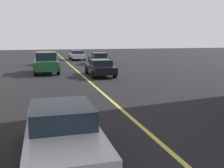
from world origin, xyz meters
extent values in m
cube|color=#D8C64C|center=(20.00, 0.00, 0.00)|extent=(80.00, 0.16, 0.01)
cube|color=black|center=(26.38, -1.40, 0.59)|extent=(4.40, 1.80, 0.55)
cube|color=#19232D|center=(26.16, -1.40, 1.12)|extent=(1.85, 1.58, 0.50)
cylinder|color=black|center=(27.83, -0.54, 0.32)|extent=(0.64, 0.22, 0.64)
cylinder|color=black|center=(27.83, -2.27, 0.32)|extent=(0.64, 0.22, 0.64)
cylinder|color=black|center=(24.93, -0.54, 0.32)|extent=(0.64, 0.22, 0.64)
cylinder|color=black|center=(24.93, -2.27, 0.32)|extent=(0.64, 0.22, 0.64)
cube|color=black|center=(36.08, -3.48, 0.59)|extent=(4.40, 1.80, 0.55)
cube|color=#19232D|center=(35.86, -3.48, 1.12)|extent=(1.85, 1.58, 0.50)
cylinder|color=black|center=(37.54, -2.61, 0.32)|extent=(0.64, 0.22, 0.64)
cylinder|color=black|center=(37.54, -4.34, 0.32)|extent=(0.64, 0.22, 0.64)
cylinder|color=black|center=(34.63, -2.61, 0.32)|extent=(0.64, 0.22, 0.64)
cylinder|color=black|center=(34.63, -4.34, 0.32)|extent=(0.64, 0.22, 0.64)
cube|color=#B7BABF|center=(12.01, 2.86, 0.59)|extent=(4.40, 1.80, 0.55)
cube|color=#19232D|center=(12.23, 2.86, 1.12)|extent=(1.85, 1.58, 0.50)
cylinder|color=black|center=(13.46, 1.99, 0.32)|extent=(0.64, 0.22, 0.64)
cylinder|color=black|center=(13.46, 3.72, 0.32)|extent=(0.64, 0.22, 0.64)
cube|color=navy|center=(36.89, 2.29, 0.57)|extent=(3.90, 1.75, 0.55)
cube|color=#19232D|center=(37.08, 2.29, 1.12)|extent=(1.64, 1.54, 0.55)
cylinder|color=black|center=(35.60, 1.45, 0.30)|extent=(0.60, 0.21, 0.60)
cylinder|color=black|center=(35.60, 3.13, 0.30)|extent=(0.60, 0.21, 0.60)
cylinder|color=black|center=(38.18, 1.45, 0.30)|extent=(0.60, 0.21, 0.60)
cylinder|color=black|center=(38.18, 3.13, 0.30)|extent=(0.60, 0.21, 0.60)
cube|color=silver|center=(43.05, -1.79, 0.59)|extent=(4.40, 1.80, 0.55)
cube|color=#19232D|center=(42.83, -1.79, 1.12)|extent=(1.85, 1.58, 0.50)
cylinder|color=black|center=(44.50, -0.92, 0.32)|extent=(0.64, 0.22, 0.64)
cylinder|color=black|center=(44.50, -2.65, 0.32)|extent=(0.64, 0.22, 0.64)
cylinder|color=black|center=(41.59, -0.92, 0.32)|extent=(0.64, 0.22, 0.64)
cylinder|color=black|center=(41.59, -2.65, 0.32)|extent=(0.64, 0.22, 0.64)
cube|color=#1E6038|center=(29.35, 2.86, 0.78)|extent=(4.70, 1.95, 0.80)
cube|color=#19232D|center=(29.35, 2.86, 1.53)|extent=(2.59, 1.72, 0.70)
cylinder|color=black|center=(27.80, 1.92, 0.38)|extent=(0.76, 0.27, 0.76)
cylinder|color=black|center=(27.80, 3.79, 0.38)|extent=(0.76, 0.27, 0.76)
cylinder|color=black|center=(30.90, 1.92, 0.38)|extent=(0.76, 0.27, 0.76)
cylinder|color=black|center=(30.90, 3.79, 0.38)|extent=(0.76, 0.27, 0.76)
camera|label=1|loc=(5.63, 3.32, 3.07)|focal=41.23mm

